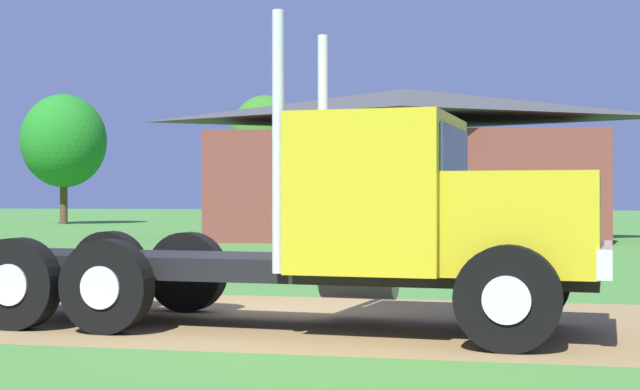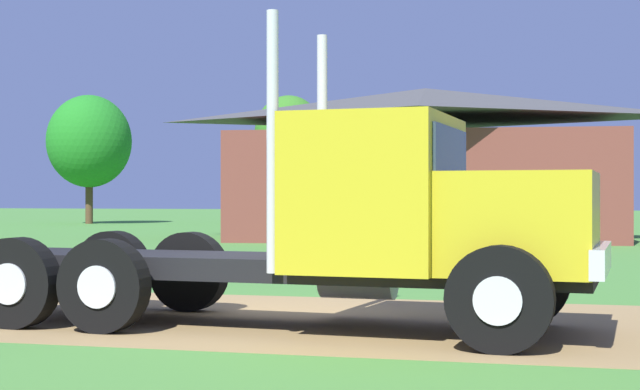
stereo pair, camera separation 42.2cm
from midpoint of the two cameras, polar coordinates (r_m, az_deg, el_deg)
The scene contains 6 objects.
ground_plane at distance 13.13m, azimuth -2.75°, elevation -7.31°, with size 200.00×200.00×0.00m, color #468034.
dirt_track at distance 13.13m, azimuth -2.75°, elevation -7.29°, with size 120.00×5.56×0.01m, color olive.
truck_foreground_white at distance 11.81m, azimuth 3.82°, elevation -1.92°, with size 8.18×3.14×3.82m.
shed_building at distance 36.74m, azimuth 6.59°, elevation 1.69°, with size 15.41×9.49×5.74m.
tree_left at distance 58.51m, azimuth -13.32°, elevation 3.11°, with size 4.97×4.97×7.62m.
tree_mid at distance 57.53m, azimuth -1.65°, elevation 3.66°, with size 4.08×4.08×7.65m.
Camera 2 is at (4.03, -12.40, 1.66)m, focal length 54.00 mm.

